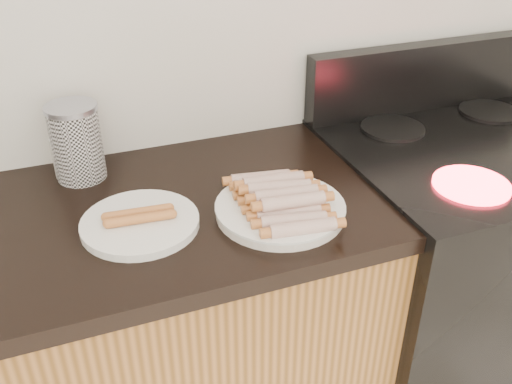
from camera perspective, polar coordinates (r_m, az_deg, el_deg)
name	(u,v)px	position (r m, az deg, el deg)	size (l,w,h in m)	color
stove	(451,277)	(1.89, 18.96, -8.05)	(0.76, 0.65, 0.91)	black
stove_panel	(424,76)	(1.82, 16.49, 11.04)	(0.76, 0.06, 0.20)	black
burner_near_left	(471,185)	(1.44, 20.74, 0.69)	(0.18, 0.18, 0.01)	#FF1E2D
burner_far_left	(393,128)	(1.67, 13.51, 6.22)	(0.18, 0.18, 0.01)	black
burner_far_right	(490,112)	(1.87, 22.34, 7.45)	(0.18, 0.18, 0.01)	black
main_plate	(280,210)	(1.26, 2.42, -1.86)	(0.28, 0.28, 0.02)	white
side_plate	(140,223)	(1.24, -11.51, -3.07)	(0.25, 0.25, 0.02)	white
hotdog_pile	(280,198)	(1.24, 2.45, -0.59)	(0.14, 0.28, 0.05)	maroon
plain_sausages	(139,215)	(1.23, -11.61, -2.32)	(0.14, 0.06, 0.02)	#D97D5C
canister	(77,142)	(1.43, -17.50, 4.78)	(0.12, 0.12, 0.19)	white
mug	(70,156)	(1.47, -18.13, 3.43)	(0.08, 0.08, 0.10)	white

